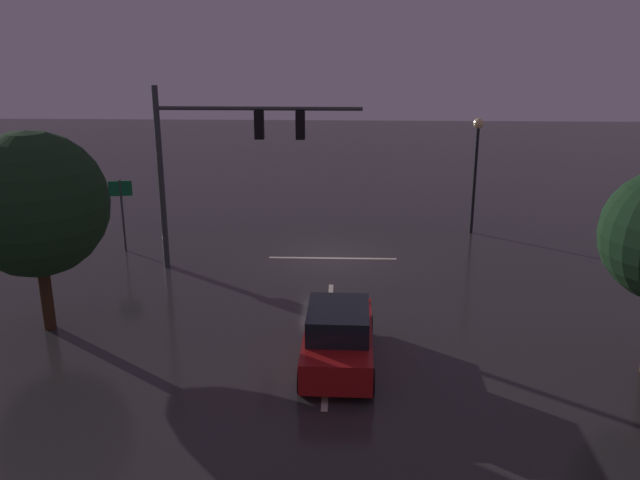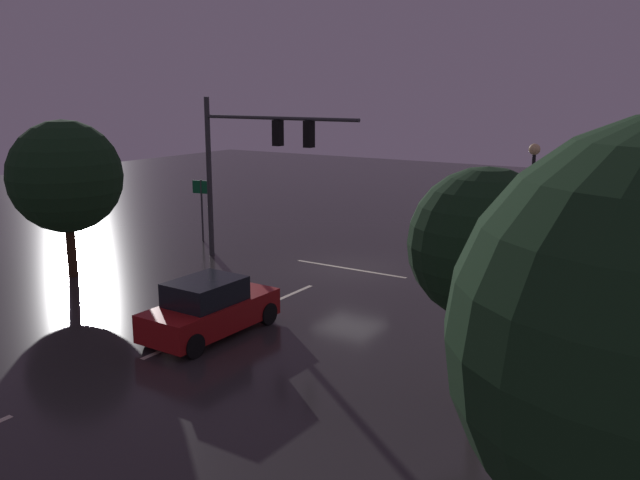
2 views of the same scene
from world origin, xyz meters
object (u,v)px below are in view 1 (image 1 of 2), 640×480
object	(u,v)px
car_approaching	(338,337)
street_lamp_left_kerb	(476,154)
traffic_signal_assembly	(223,146)
route_sign	(121,200)
tree_right_far	(34,204)

from	to	relation	value
car_approaching	street_lamp_left_kerb	world-z (taller)	street_lamp_left_kerb
traffic_signal_assembly	car_approaching	world-z (taller)	traffic_signal_assembly
car_approaching	route_sign	xyz separation A→B (m)	(8.71, -9.25, 1.32)
street_lamp_left_kerb	route_sign	xyz separation A→B (m)	(14.43, 3.02, -1.40)
traffic_signal_assembly	car_approaching	bearing A→B (deg)	119.57
car_approaching	street_lamp_left_kerb	bearing A→B (deg)	-114.99
traffic_signal_assembly	car_approaching	distance (m)	9.38
tree_right_far	route_sign	bearing A→B (deg)	-90.07
car_approaching	tree_right_far	size ratio (longest dim) A/B	0.74
route_sign	tree_right_far	size ratio (longest dim) A/B	0.49
car_approaching	route_sign	bearing A→B (deg)	-46.72
traffic_signal_assembly	street_lamp_left_kerb	bearing A→B (deg)	-154.14
traffic_signal_assembly	tree_right_far	size ratio (longest dim) A/B	1.24
traffic_signal_assembly	street_lamp_left_kerb	size ratio (longest dim) A/B	1.47
car_approaching	tree_right_far	distance (m)	9.44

